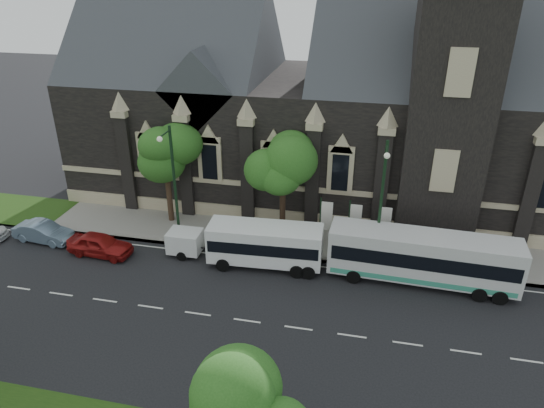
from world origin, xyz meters
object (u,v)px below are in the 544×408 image
(tree_walk_left, at_px, (169,153))
(box_trailer, at_px, (185,241))
(car_far_red, at_px, (100,244))
(shuttle_bus, at_px, (265,243))
(street_lamp_mid, at_px, (173,181))
(tree_walk_right, at_px, (286,161))
(street_lamp_near, at_px, (381,200))
(sedan, at_px, (43,232))
(banner_flag_left, at_px, (324,219))
(banner_flag_center, at_px, (353,222))
(banner_flag_right, at_px, (382,224))
(tour_coach, at_px, (422,257))
(tree_park_east, at_px, (263,398))

(tree_walk_left, relative_size, box_trailer, 2.29)
(car_far_red, bearing_deg, shuttle_bus, -80.85)
(street_lamp_mid, bearing_deg, shuttle_bus, -9.50)
(tree_walk_right, bearing_deg, box_trailer, -144.03)
(shuttle_bus, bearing_deg, tree_walk_left, 147.82)
(street_lamp_near, bearing_deg, street_lamp_mid, 180.00)
(sedan, bearing_deg, banner_flag_left, -75.40)
(street_lamp_mid, distance_m, banner_flag_center, 12.73)
(sedan, bearing_deg, banner_flag_right, -76.94)
(tour_coach, height_order, car_far_red, tour_coach)
(tree_park_east, xyz_separation_m, car_far_red, (-15.12, 14.14, -3.83))
(tree_walk_right, bearing_deg, tree_walk_left, -179.94)
(tree_walk_right, bearing_deg, banner_flag_left, -29.10)
(tree_walk_right, xyz_separation_m, box_trailer, (-6.31, -4.58, -4.81))
(box_trailer, relative_size, car_far_red, 0.72)
(tree_walk_right, distance_m, shuttle_bus, 6.30)
(tree_walk_left, relative_size, sedan, 1.70)
(tour_coach, bearing_deg, street_lamp_near, 164.02)
(tree_walk_left, distance_m, banner_flag_left, 12.66)
(banner_flag_right, bearing_deg, tree_park_east, -102.65)
(banner_flag_right, distance_m, tour_coach, 3.89)
(banner_flag_center, xyz_separation_m, car_far_red, (-17.23, -4.18, -1.59))
(tree_walk_left, distance_m, box_trailer, 7.10)
(shuttle_bus, xyz_separation_m, box_trailer, (-5.82, 0.17, -0.68))
(banner_flag_left, height_order, banner_flag_center, same)
(tree_park_east, relative_size, tree_walk_left, 0.82)
(tree_walk_right, distance_m, banner_flag_left, 4.92)
(banner_flag_left, height_order, sedan, banner_flag_left)
(tree_walk_right, relative_size, shuttle_bus, 1.01)
(banner_flag_right, xyz_separation_m, box_trailer, (-13.38, -2.87, -1.37))
(street_lamp_mid, height_order, box_trailer, street_lamp_mid)
(street_lamp_near, height_order, shuttle_bus, street_lamp_near)
(banner_flag_left, distance_m, car_far_red, 15.87)
(tree_walk_right, relative_size, street_lamp_near, 0.87)
(street_lamp_mid, bearing_deg, car_far_red, -155.27)
(street_lamp_mid, height_order, sedan, street_lamp_mid)
(street_lamp_mid, bearing_deg, tree_walk_left, 116.47)
(banner_flag_left, xyz_separation_m, sedan, (-20.29, -3.37, -1.64))
(tree_park_east, height_order, street_lamp_near, street_lamp_near)
(tree_walk_right, xyz_separation_m, street_lamp_mid, (-7.21, -3.62, -0.71))
(tree_walk_left, xyz_separation_m, tour_coach, (18.68, -4.56, -3.87))
(tree_walk_left, distance_m, street_lamp_mid, 4.08)
(tree_walk_left, bearing_deg, tree_park_east, -59.13)
(street_lamp_near, bearing_deg, banner_flag_left, 152.82)
(banner_flag_left, height_order, box_trailer, banner_flag_left)
(tree_park_east, xyz_separation_m, street_lamp_mid, (-10.18, 16.42, 0.49))
(tree_park_east, xyz_separation_m, box_trailer, (-9.27, 15.46, -3.61))
(banner_flag_center, height_order, car_far_red, banner_flag_center)
(shuttle_bus, distance_m, sedan, 16.76)
(box_trailer, height_order, car_far_red, box_trailer)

